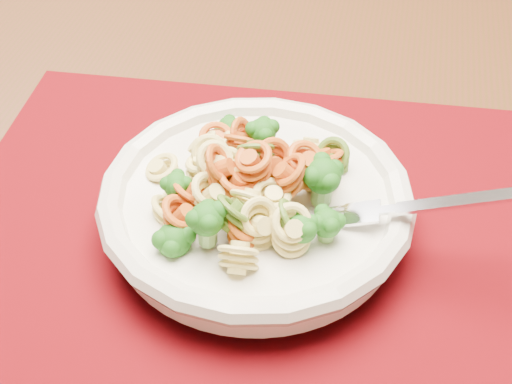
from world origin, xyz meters
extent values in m
cube|color=#482918|center=(0.00, 0.00, 0.00)|extent=(4.00, 4.00, 0.01)
cube|color=#4E2515|center=(0.21, -0.43, 0.68)|extent=(1.50, 1.25, 0.04)
cube|color=#4E2515|center=(-0.20, 0.12, 0.33)|extent=(0.09, 0.09, 0.66)
cube|color=#51030A|center=(0.11, -0.46, 0.71)|extent=(0.56, 0.49, 0.00)
cylinder|color=silver|center=(0.12, -0.47, 0.71)|extent=(0.10, 0.10, 0.01)
cylinder|color=silver|center=(0.12, -0.47, 0.73)|extent=(0.22, 0.22, 0.03)
torus|color=silver|center=(0.12, -0.47, 0.74)|extent=(0.24, 0.24, 0.02)
camera|label=1|loc=(0.05, -0.85, 1.11)|focal=50.00mm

